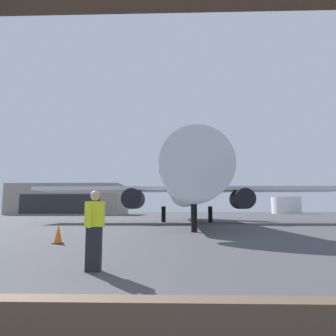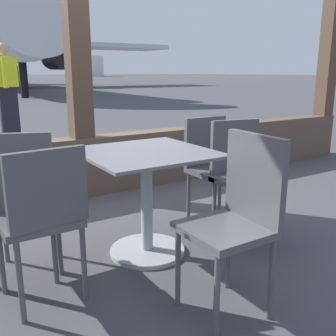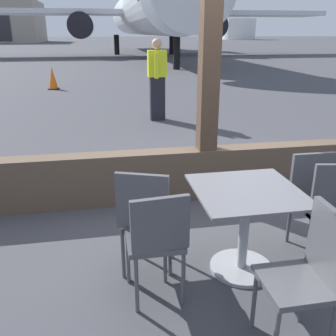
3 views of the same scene
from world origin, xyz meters
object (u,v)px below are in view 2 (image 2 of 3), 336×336
cafe_chair_aisle_left (21,195)px  cafe_chair_aisle_right (43,212)px  ground_crew_worker (7,90)px  fuel_storage_tank (86,66)px  cafe_chair_window_right (241,168)px  cafe_chair_side_extra (239,210)px  cafe_chair_window_left (212,161)px  dining_table (147,194)px

cafe_chair_aisle_left → cafe_chair_aisle_right: 0.32m
ground_crew_worker → fuel_storage_tank: fuel_storage_tank is taller
cafe_chair_aisle_left → ground_crew_worker: size_ratio=0.53×
cafe_chair_window_right → cafe_chair_side_extra: 1.00m
cafe_chair_window_right → ground_crew_worker: (-0.60, 5.73, 0.38)m
cafe_chair_aisle_left → fuel_storage_tank: bearing=69.1°
cafe_chair_window_right → cafe_chair_window_left: bearing=92.6°
cafe_chair_window_right → cafe_chair_side_extra: cafe_chair_side_extra is taller
cafe_chair_window_right → cafe_chair_aisle_right: 1.52m
cafe_chair_window_left → cafe_chair_window_right: (0.01, -0.32, 0.01)m
dining_table → fuel_storage_tank: fuel_storage_tank is taller
cafe_chair_window_left → cafe_chair_side_extra: 1.25m
dining_table → cafe_chair_aisle_right: cafe_chair_aisle_right is taller
cafe_chair_aisle_left → fuel_storage_tank: (34.51, 90.42, 1.87)m
cafe_chair_window_right → cafe_chair_aisle_right: (-1.52, -0.16, 0.01)m
ground_crew_worker → fuel_storage_tank: 91.27m
dining_table → cafe_chair_aisle_right: 0.79m
cafe_chair_window_left → cafe_chair_window_right: size_ratio=0.99×
ground_crew_worker → fuel_storage_tank: size_ratio=0.21×
cafe_chair_window_left → cafe_chair_side_extra: cafe_chair_side_extra is taller
cafe_chair_aisle_left → dining_table: bearing=-6.0°
dining_table → cafe_chair_window_left: 0.80m
cafe_chair_aisle_left → cafe_chair_aisle_right: bearing=-83.4°
dining_table → cafe_chair_aisle_left: 0.80m
dining_table → cafe_chair_window_right: bearing=-6.1°
fuel_storage_tank → cafe_chair_aisle_left: bearing=-110.9°
cafe_chair_window_right → cafe_chair_aisle_left: bearing=174.0°
cafe_chair_aisle_right → ground_crew_worker: 5.97m
cafe_chair_aisle_right → cafe_chair_side_extra: 1.01m
cafe_chair_aisle_left → cafe_chair_aisle_right: cafe_chair_aisle_left is taller
cafe_chair_window_left → cafe_chair_side_extra: (-0.67, -1.05, 0.04)m
dining_table → cafe_chair_side_extra: 0.82m
dining_table → cafe_chair_window_right: size_ratio=0.92×
cafe_chair_window_right → cafe_chair_side_extra: (-0.68, -0.73, 0.03)m
dining_table → fuel_storage_tank: size_ratio=0.10×
dining_table → cafe_chair_side_extra: (0.08, -0.81, 0.12)m
cafe_chair_window_left → cafe_chair_window_right: 0.33m
cafe_chair_window_right → ground_crew_worker: bearing=96.0°
cafe_chair_aisle_left → fuel_storage_tank: 96.80m
cafe_chair_window_left → dining_table: bearing=-162.2°
cafe_chair_window_right → fuel_storage_tank: bearing=70.0°
cafe_chair_window_left → cafe_chair_aisle_left: size_ratio=0.95×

